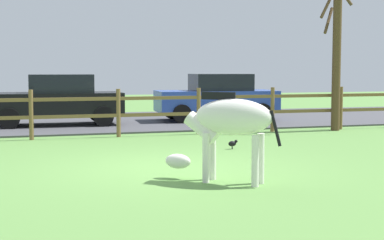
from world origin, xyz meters
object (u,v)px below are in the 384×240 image
(bare_tree, at_px, (336,47))
(parked_car_black, at_px, (57,99))
(crow_on_grass, at_px, (233,143))
(parked_car_blue, at_px, (217,97))
(zebra, at_px, (228,124))

(bare_tree, bearing_deg, parked_car_black, 154.96)
(crow_on_grass, height_order, parked_car_black, parked_car_black)
(parked_car_black, bearing_deg, bare_tree, -25.04)
(bare_tree, xyz_separation_m, parked_car_blue, (-2.27, 3.73, -1.55))
(bare_tree, relative_size, crow_on_grass, 21.39)
(bare_tree, distance_m, crow_on_grass, 5.59)
(zebra, height_order, parked_car_black, parked_car_black)
(crow_on_grass, xyz_separation_m, parked_car_blue, (1.98, 6.56, 0.72))
(crow_on_grass, height_order, parked_car_blue, parked_car_blue)
(parked_car_black, distance_m, parked_car_blue, 5.29)
(bare_tree, relative_size, parked_car_blue, 1.12)
(bare_tree, height_order, parked_car_black, bare_tree)
(bare_tree, height_order, parked_car_blue, bare_tree)
(zebra, xyz_separation_m, parked_car_blue, (3.45, 10.14, -0.08))
(bare_tree, xyz_separation_m, crow_on_grass, (-4.25, -2.83, -2.27))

